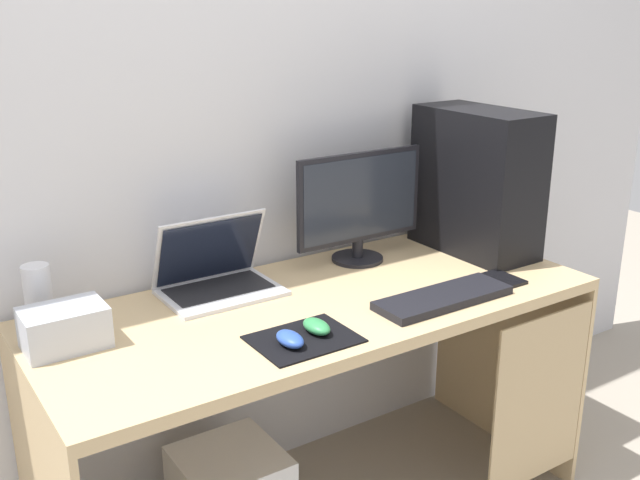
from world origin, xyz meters
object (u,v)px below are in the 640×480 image
at_px(mouse_right, 290,339).
at_px(cell_phone, 504,278).
at_px(pc_tower, 476,181).
at_px(speaker, 38,296).
at_px(mouse_left, 316,326).
at_px(monitor, 360,205).
at_px(keyboard, 443,298).
at_px(projector, 64,328).
at_px(laptop, 217,277).

xyz_separation_m(mouse_right, cell_phone, (0.79, 0.03, -0.02)).
xyz_separation_m(pc_tower, speaker, (-1.40, 0.17, -0.16)).
bearing_deg(mouse_left, monitor, 42.70).
height_order(keyboard, mouse_right, mouse_right).
height_order(monitor, speaker, monitor).
relative_size(projector, keyboard, 0.48).
distance_m(speaker, mouse_right, 0.68).
height_order(monitor, projector, monitor).
bearing_deg(speaker, monitor, -2.98).
distance_m(laptop, keyboard, 0.66).
relative_size(mouse_right, cell_phone, 0.74).
distance_m(laptop, speaker, 0.50).
relative_size(mouse_left, cell_phone, 0.74).
xyz_separation_m(projector, mouse_left, (0.56, -0.28, -0.03)).
height_order(monitor, laptop, monitor).
bearing_deg(speaker, mouse_right, -44.09).
bearing_deg(pc_tower, mouse_left, -161.81).
relative_size(pc_tower, monitor, 1.03).
bearing_deg(pc_tower, projector, 179.43).
height_order(laptop, cell_phone, laptop).
relative_size(pc_tower, cell_phone, 3.71).
distance_m(monitor, keyboard, 0.45).
relative_size(keyboard, cell_phone, 3.23).
height_order(mouse_left, mouse_right, same).
relative_size(mouse_left, mouse_right, 1.00).
distance_m(laptop, projector, 0.49).
bearing_deg(mouse_left, laptop, 101.72).
bearing_deg(monitor, keyboard, -90.47).
relative_size(pc_tower, projector, 2.41).
distance_m(keyboard, mouse_left, 0.42).
bearing_deg(projector, monitor, 6.28).
relative_size(pc_tower, mouse_right, 5.03).
relative_size(monitor, laptop, 1.40).
distance_m(pc_tower, projector, 1.39).
height_order(laptop, mouse_right, laptop).
bearing_deg(mouse_right, laptop, 88.57).
bearing_deg(keyboard, speaker, 155.12).
distance_m(pc_tower, speaker, 1.42).
relative_size(pc_tower, laptop, 1.44).
bearing_deg(cell_phone, mouse_left, -179.72).
distance_m(speaker, projector, 0.16).
xyz_separation_m(pc_tower, mouse_right, (-0.91, -0.29, -0.22)).
bearing_deg(mouse_left, mouse_right, -165.26).
bearing_deg(mouse_right, mouse_left, 14.74).
xyz_separation_m(keyboard, mouse_left, (-0.42, 0.02, 0.01)).
bearing_deg(monitor, mouse_left, -137.30).
bearing_deg(projector, mouse_left, -26.87).
xyz_separation_m(monitor, mouse_left, (-0.42, -0.39, -0.17)).
distance_m(mouse_left, cell_phone, 0.69).
distance_m(pc_tower, mouse_right, 0.98).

